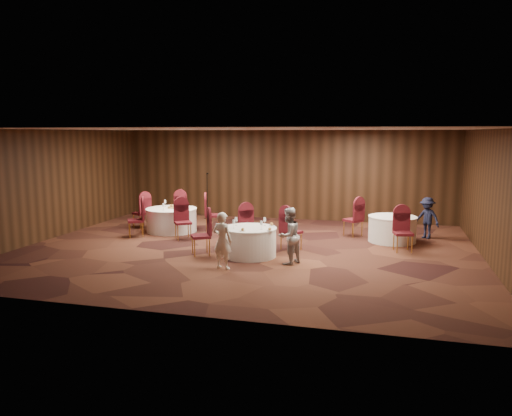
% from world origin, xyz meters
% --- Properties ---
extents(ground, '(12.00, 12.00, 0.00)m').
position_xyz_m(ground, '(0.00, 0.00, 0.00)').
color(ground, black).
rests_on(ground, ground).
extents(room_shell, '(12.00, 12.00, 12.00)m').
position_xyz_m(room_shell, '(0.00, 0.00, 1.96)').
color(room_shell, silver).
rests_on(room_shell, ground).
extents(table_main, '(1.38, 1.38, 0.74)m').
position_xyz_m(table_main, '(0.27, -0.73, 0.38)').
color(table_main, silver).
rests_on(table_main, ground).
extents(table_left, '(1.60, 1.60, 0.74)m').
position_xyz_m(table_left, '(-2.97, 1.74, 0.38)').
color(table_left, silver).
rests_on(table_left, ground).
extents(table_right, '(1.37, 1.37, 0.74)m').
position_xyz_m(table_right, '(3.79, 1.96, 0.38)').
color(table_right, silver).
rests_on(table_right, ground).
extents(chairs_main, '(2.85, 2.15, 1.00)m').
position_xyz_m(chairs_main, '(-0.03, -0.06, 0.50)').
color(chairs_main, '#410D14').
rests_on(chairs_main, ground).
extents(chairs_left, '(3.08, 2.90, 1.00)m').
position_xyz_m(chairs_left, '(-2.98, 1.75, 0.50)').
color(chairs_left, '#410D14').
rests_on(chairs_left, ground).
extents(chairs_right, '(2.09, 2.37, 1.00)m').
position_xyz_m(chairs_right, '(3.34, 1.63, 0.50)').
color(chairs_right, '#410D14').
rests_on(chairs_right, ground).
extents(tabletop_main, '(1.12, 1.04, 0.22)m').
position_xyz_m(tabletop_main, '(0.43, -0.77, 0.84)').
color(tabletop_main, silver).
rests_on(tabletop_main, table_main).
extents(tabletop_left, '(0.82, 0.82, 0.22)m').
position_xyz_m(tabletop_left, '(-2.98, 1.75, 0.82)').
color(tabletop_left, silver).
rests_on(tabletop_left, table_left).
extents(tabletop_right, '(0.08, 0.08, 0.22)m').
position_xyz_m(tabletop_right, '(3.96, 1.75, 0.90)').
color(tabletop_right, silver).
rests_on(tabletop_right, table_right).
extents(mic_stand, '(0.24, 0.24, 1.67)m').
position_xyz_m(mic_stand, '(-2.71, 4.30, 0.49)').
color(mic_stand, black).
rests_on(mic_stand, ground).
extents(woman_a, '(0.55, 0.43, 1.33)m').
position_xyz_m(woman_a, '(-0.01, -2.02, 0.66)').
color(woman_a, white).
rests_on(woman_a, ground).
extents(woman_b, '(0.77, 0.83, 1.37)m').
position_xyz_m(woman_b, '(1.38, -1.21, 0.68)').
color(woman_b, '#A1A1A6').
rests_on(woman_b, ground).
extents(man_c, '(0.91, 0.82, 1.23)m').
position_xyz_m(man_c, '(4.77, 2.70, 0.61)').
color(man_c, black).
rests_on(man_c, ground).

